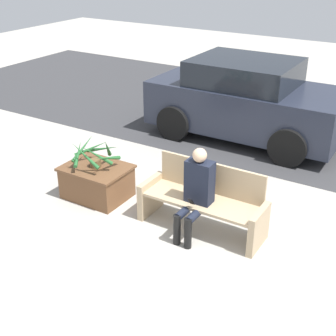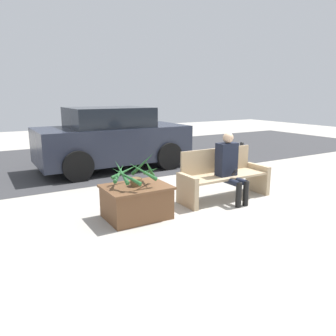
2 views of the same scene
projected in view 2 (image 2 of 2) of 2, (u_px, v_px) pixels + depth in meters
ground_plane at (240, 203)px, 6.02m from camera, size 30.00×30.00×0.00m
road_surface at (124, 156)px, 10.57m from camera, size 20.00×6.00×0.01m
bench at (223, 176)px, 6.21m from camera, size 1.81×0.59×0.93m
person_seated at (230, 165)px, 5.97m from camera, size 0.37×0.62×1.27m
planter_box at (137, 201)px, 5.23m from camera, size 1.02×0.79×0.53m
potted_plant at (135, 173)px, 5.12m from camera, size 0.75×0.78×0.53m
parked_car at (112, 139)px, 8.63m from camera, size 3.87×1.98×1.62m
bollard_post at (241, 154)px, 8.82m from camera, size 0.11×0.11×0.71m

